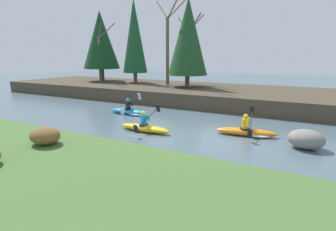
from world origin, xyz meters
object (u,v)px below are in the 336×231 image
kayaker_middle (145,127)px  boulder_midstream (306,139)px  kayaker_trailing (130,111)px  kayaker_lead (249,132)px

kayaker_middle → boulder_midstream: (6.81, 0.99, 0.16)m
kayaker_middle → kayaker_trailing: bearing=136.8°
kayaker_lead → kayaker_trailing: 7.44m
kayaker_lead → boulder_midstream: size_ratio=2.07×
kayaker_lead → kayaker_trailing: (-7.36, 1.10, 0.00)m
kayaker_trailing → boulder_midstream: size_ratio=2.06×
kayaker_middle → kayaker_trailing: same height
kayaker_middle → kayaker_trailing: (-2.85, 2.74, -0.02)m
kayaker_middle → boulder_midstream: size_ratio=2.05×
kayaker_middle → kayaker_trailing: size_ratio=1.00×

